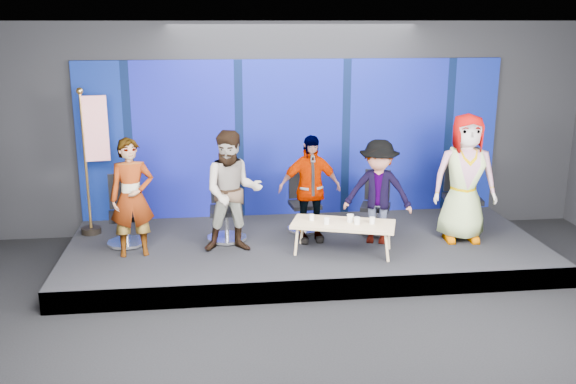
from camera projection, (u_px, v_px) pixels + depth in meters
name	position (u px, v px, depth m)	size (l,w,h in m)	color
ground	(337.00, 338.00, 7.31)	(10.00, 10.00, 0.00)	black
room_walls	(341.00, 127.00, 6.68)	(10.02, 8.02, 3.51)	black
riser	(305.00, 250.00, 9.67)	(7.00, 3.00, 0.30)	black
backdrop	(293.00, 138.00, 10.68)	(7.00, 0.08, 2.60)	#06184E
chair_a	(126.00, 222.00, 9.43)	(0.66, 0.66, 1.03)	silver
panelist_a	(132.00, 198.00, 8.87)	(0.61, 0.40, 1.67)	black
chair_b	(226.00, 217.00, 9.62)	(0.61, 0.61, 1.08)	silver
panelist_b	(233.00, 192.00, 9.02)	(0.85, 0.66, 1.75)	black
chair_c	(304.00, 210.00, 10.06)	(0.61, 0.61, 0.99)	silver
panelist_c	(310.00, 189.00, 9.45)	(0.94, 0.39, 1.61)	black
chair_d	(375.00, 212.00, 9.99)	(0.69, 0.69, 0.96)	silver
panelist_d	(378.00, 192.00, 9.38)	(1.00, 0.58, 1.55)	black
chair_e	(461.00, 206.00, 10.08)	(0.74, 0.74, 1.18)	silver
panelist_e	(465.00, 178.00, 9.45)	(0.93, 0.61, 1.91)	black
coffee_table	(343.00, 225.00, 9.06)	(1.56, 1.03, 0.44)	tan
mug_a	(312.00, 217.00, 9.15)	(0.07, 0.07, 0.09)	silver
mug_b	(327.00, 221.00, 8.97)	(0.08, 0.08, 0.09)	silver
mug_c	(350.00, 218.00, 9.07)	(0.09, 0.09, 0.11)	silver
mug_d	(357.00, 221.00, 8.97)	(0.09, 0.09, 0.10)	silver
mug_e	(372.00, 220.00, 9.00)	(0.08, 0.08, 0.09)	silver
flag_stand	(93.00, 158.00, 9.69)	(0.52, 0.30, 2.25)	black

